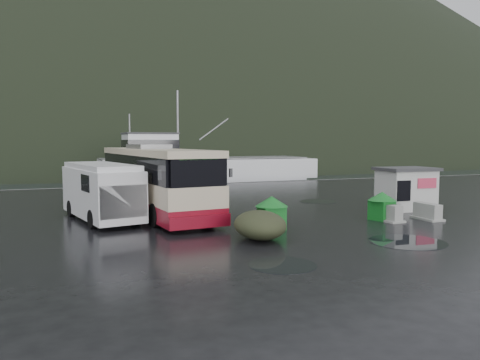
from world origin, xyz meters
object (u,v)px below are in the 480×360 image
object	(u,v)px
white_van	(102,220)
waste_bin_right	(381,220)
dome_tent	(260,239)
jersey_barrier_b	(387,221)
waste_bin_left	(271,229)
fishing_trawler	(205,175)
ticket_kiosk	(405,210)
jersey_barrier_a	(427,219)
coach_bus	(155,212)

from	to	relation	value
white_van	waste_bin_right	bearing A→B (deg)	-32.62
dome_tent	jersey_barrier_b	distance (m)	7.54
waste_bin_left	waste_bin_right	xyz separation A→B (m)	(5.99, 0.28, 0.00)
jersey_barrier_b	fishing_trawler	xyz separation A→B (m)	(0.18, 31.89, 0.00)
jersey_barrier_b	ticket_kiosk	bearing A→B (deg)	39.35
waste_bin_right	jersey_barrier_a	world-z (taller)	waste_bin_right
jersey_barrier_a	fishing_trawler	distance (m)	32.28
ticket_kiosk	jersey_barrier_b	distance (m)	4.33
coach_bus	fishing_trawler	size ratio (longest dim) A/B	0.48
jersey_barrier_b	fishing_trawler	size ratio (longest dim) A/B	0.06
waste_bin_right	dome_tent	xyz separation A→B (m)	(-7.27, -2.02, 0.00)
waste_bin_right	jersey_barrier_a	xyz separation A→B (m)	(2.16, -0.69, 0.00)
dome_tent	ticket_kiosk	bearing A→B (deg)	22.43
waste_bin_left	jersey_barrier_b	world-z (taller)	waste_bin_left
dome_tent	fishing_trawler	distance (m)	34.39
coach_bus	dome_tent	bearing A→B (deg)	-79.02
waste_bin_left	coach_bus	bearing A→B (deg)	120.88
coach_bus	jersey_barrier_a	world-z (taller)	coach_bus
jersey_barrier_a	jersey_barrier_b	xyz separation A→B (m)	(-2.08, 0.34, 0.00)
white_van	waste_bin_right	world-z (taller)	white_van
waste_bin_left	ticket_kiosk	distance (m)	9.79
coach_bus	jersey_barrier_a	xyz separation A→B (m)	(12.06, -6.96, 0.00)
white_van	waste_bin_left	bearing A→B (deg)	-48.73
waste_bin_right	dome_tent	bearing A→B (deg)	-164.47
white_van	dome_tent	bearing A→B (deg)	-63.22
white_van	waste_bin_right	distance (m)	13.58
waste_bin_right	fishing_trawler	distance (m)	31.53
coach_bus	waste_bin_left	xyz separation A→B (m)	(3.92, -6.55, 0.00)
waste_bin_right	jersey_barrier_b	distance (m)	0.36
ticket_kiosk	jersey_barrier_b	world-z (taller)	ticket_kiosk
waste_bin_left	ticket_kiosk	world-z (taller)	ticket_kiosk
waste_bin_left	dome_tent	xyz separation A→B (m)	(-1.28, -1.74, 0.00)
coach_bus	waste_bin_left	size ratio (longest dim) A/B	9.02
white_van	fishing_trawler	size ratio (longest dim) A/B	0.25
ticket_kiosk	jersey_barrier_a	world-z (taller)	ticket_kiosk
ticket_kiosk	fishing_trawler	world-z (taller)	fishing_trawler
dome_tent	ticket_kiosk	world-z (taller)	ticket_kiosk
jersey_barrier_b	jersey_barrier_a	bearing A→B (deg)	-9.29
waste_bin_left	dome_tent	distance (m)	2.16
coach_bus	jersey_barrier_b	bearing A→B (deg)	-40.19
white_van	dome_tent	xyz separation A→B (m)	(5.47, -6.70, 0.00)
waste_bin_right	ticket_kiosk	distance (m)	4.18
coach_bus	jersey_barrier_a	distance (m)	13.92
coach_bus	dome_tent	distance (m)	8.70
coach_bus	waste_bin_left	distance (m)	7.63
waste_bin_left	jersey_barrier_a	world-z (taller)	waste_bin_left
white_van	dome_tent	world-z (taller)	white_van
fishing_trawler	coach_bus	bearing A→B (deg)	-113.68
jersey_barrier_a	jersey_barrier_b	world-z (taller)	jersey_barrier_b
coach_bus	waste_bin_right	xyz separation A→B (m)	(9.90, -6.27, 0.00)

